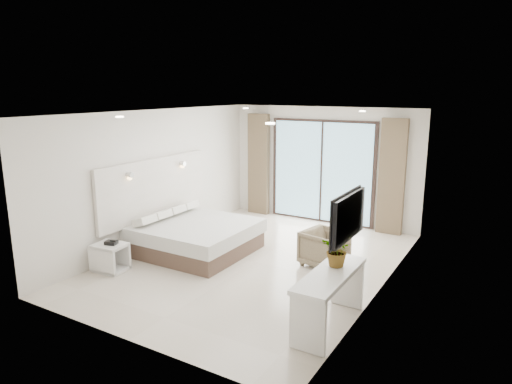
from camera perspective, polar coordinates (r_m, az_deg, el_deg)
ground at (r=8.44m, az=-0.18°, el=-8.73°), size 6.20×6.20×0.00m
room_shell at (r=8.70m, az=1.09°, el=2.77°), size 4.62×6.22×2.72m
bed at (r=8.94m, az=-7.61°, el=-5.52°), size 2.06×1.96×0.71m
nightstand at (r=8.36m, az=-17.72°, el=-7.79°), size 0.57×0.48×0.48m
phone at (r=8.24m, az=-17.64°, el=-6.04°), size 0.23×0.20×0.06m
console_desk at (r=6.15m, az=9.23°, el=-11.73°), size 0.48×1.54×0.77m
plant at (r=6.23m, az=10.23°, el=-7.59°), size 0.45×0.49×0.36m
armchair at (r=8.24m, az=8.57°, el=-6.75°), size 0.78×0.82×0.72m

